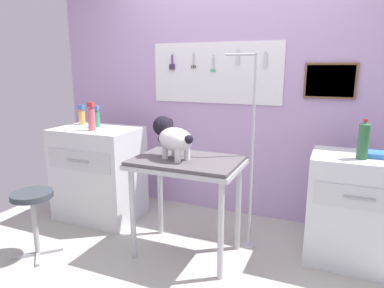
# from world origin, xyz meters

# --- Properties ---
(ground) EXTENTS (4.40, 4.00, 0.04)m
(ground) POSITION_xyz_m (0.00, 0.00, -0.02)
(ground) COLOR #A9A89D
(rear_wall_panel) EXTENTS (4.00, 0.11, 2.30)m
(rear_wall_panel) POSITION_xyz_m (0.00, 1.28, 1.16)
(rear_wall_panel) COLOR #B799C9
(rear_wall_panel) RESTS_ON ground
(grooming_table) EXTENTS (0.84, 0.58, 0.80)m
(grooming_table) POSITION_xyz_m (-0.08, 0.30, 0.71)
(grooming_table) COLOR #B7B7BC
(grooming_table) RESTS_ON ground
(grooming_arm) EXTENTS (0.29, 0.11, 1.60)m
(grooming_arm) POSITION_xyz_m (0.35, 0.61, 0.75)
(grooming_arm) COLOR #B7B7BC
(grooming_arm) RESTS_ON ground
(dog) EXTENTS (0.43, 0.31, 0.32)m
(dog) POSITION_xyz_m (-0.20, 0.28, 0.97)
(dog) COLOR white
(dog) RESTS_ON grooming_table
(counter_left) EXTENTS (0.80, 0.58, 0.91)m
(counter_left) POSITION_xyz_m (-1.18, 0.62, 0.46)
(counter_left) COLOR silver
(counter_left) RESTS_ON ground
(cabinet_right) EXTENTS (0.68, 0.54, 0.85)m
(cabinet_right) POSITION_xyz_m (1.15, 0.71, 0.43)
(cabinet_right) COLOR silver
(cabinet_right) RESTS_ON ground
(stool) EXTENTS (0.32, 0.32, 0.54)m
(stool) POSITION_xyz_m (-1.19, -0.21, 0.44)
(stool) COLOR #9E9EA3
(stool) RESTS_ON ground
(pump_bottle_white) EXTENTS (0.07, 0.07, 0.20)m
(pump_bottle_white) POSITION_xyz_m (-1.46, 0.75, 1.00)
(pump_bottle_white) COLOR #E6A84C
(pump_bottle_white) RESTS_ON counter_left
(spray_bottle_short) EXTENTS (0.07, 0.07, 0.21)m
(spray_bottle_short) POSITION_xyz_m (-1.23, 0.68, 1.01)
(spray_bottle_short) COLOR #389566
(spray_bottle_short) RESTS_ON counter_left
(detangler_spray) EXTENTS (0.07, 0.07, 0.26)m
(detangler_spray) POSITION_xyz_m (-1.14, 0.51, 1.03)
(detangler_spray) COLOR #D25A67
(detangler_spray) RESTS_ON counter_left
(soda_bottle) EXTENTS (0.08, 0.08, 0.29)m
(soda_bottle) POSITION_xyz_m (1.15, 0.63, 0.99)
(soda_bottle) COLOR #2B633A
(soda_bottle) RESTS_ON cabinet_right
(supply_tray) EXTENTS (0.24, 0.18, 0.04)m
(supply_tray) POSITION_xyz_m (1.29, 0.74, 0.87)
(supply_tray) COLOR #3573C8
(supply_tray) RESTS_ON cabinet_right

